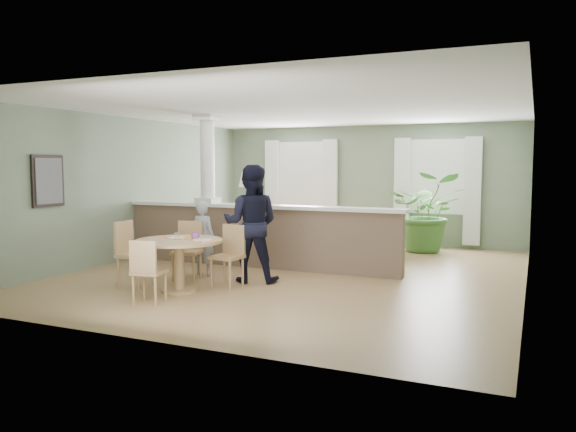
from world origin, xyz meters
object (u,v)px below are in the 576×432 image
at_px(child_person, 203,238).
at_px(man_person, 251,224).
at_px(chair_near, 147,269).
at_px(houseplant, 427,212).
at_px(chair_far_boy, 188,247).
at_px(chair_far_man, 230,252).
at_px(sofa, 323,233).
at_px(dining_table, 180,250).
at_px(chair_side, 131,250).

bearing_deg(child_person, man_person, -178.97).
relative_size(chair_near, child_person, 0.69).
height_order(houseplant, chair_far_boy, houseplant).
xyz_separation_m(chair_far_boy, chair_near, (0.42, -1.56, -0.04)).
relative_size(chair_far_man, child_person, 0.74).
xyz_separation_m(sofa, dining_table, (-0.70, -3.97, 0.16)).
distance_m(dining_table, chair_far_boy, 0.88).
bearing_deg(chair_side, chair_far_boy, -36.85).
bearing_deg(child_person, chair_near, 108.11).
bearing_deg(man_person, chair_far_boy, -2.81).
bearing_deg(chair_far_boy, chair_near, -90.20).
bearing_deg(houseplant, chair_near, -112.88).
bearing_deg(houseplant, child_person, -125.29).
height_order(chair_far_boy, chair_side, chair_side).
bearing_deg(sofa, chair_near, -90.49).
bearing_deg(sofa, man_person, -84.27).
bearing_deg(houseplant, chair_far_man, -114.81).
distance_m(chair_side, man_person, 1.84).
bearing_deg(chair_far_boy, dining_table, -78.72).
height_order(sofa, chair_far_boy, chair_far_boy).
distance_m(chair_far_boy, man_person, 1.10).
height_order(chair_near, chair_side, chair_side).
xyz_separation_m(sofa, houseplant, (1.83, 1.20, 0.39)).
bearing_deg(chair_far_man, man_person, 71.68).
xyz_separation_m(chair_far_man, chair_side, (-1.34, -0.62, 0.03)).
bearing_deg(chair_far_man, chair_side, -150.05).
bearing_deg(chair_far_boy, chair_far_man, -24.53).
relative_size(chair_far_boy, child_person, 0.75).
distance_m(chair_side, child_person, 1.24).
distance_m(houseplant, chair_side, 6.19).
xyz_separation_m(child_person, man_person, (0.93, -0.11, 0.29)).
height_order(houseplant, child_person, houseplant).
distance_m(houseplant, chair_near, 6.47).
bearing_deg(chair_side, chair_near, -134.32).
xyz_separation_m(sofa, chair_far_man, (-0.26, -3.33, 0.06)).
distance_m(sofa, chair_side, 4.26).
relative_size(dining_table, chair_side, 1.28).
relative_size(dining_table, man_person, 0.68).
bearing_deg(dining_table, sofa, 79.96).
bearing_deg(chair_near, man_person, -119.71).
distance_m(chair_far_man, man_person, 0.58).
xyz_separation_m(chair_far_boy, man_person, (1.00, 0.24, 0.40)).
relative_size(dining_table, child_person, 1.01).
bearing_deg(chair_far_man, chair_far_boy, 175.68).
distance_m(dining_table, child_person, 1.18).
bearing_deg(chair_near, chair_far_boy, -86.90).
distance_m(sofa, man_person, 2.99).
bearing_deg(chair_side, sofa, -25.28).
bearing_deg(chair_side, child_person, -30.40).
relative_size(sofa, dining_table, 2.42).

